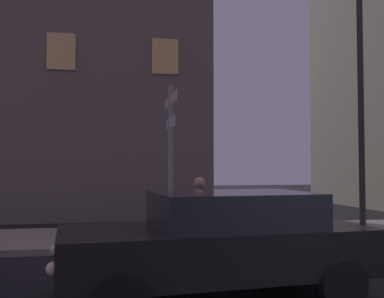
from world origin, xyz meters
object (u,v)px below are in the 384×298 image
object	(u,v)px
cyclist	(197,222)
street_lamp	(365,83)
signpost	(171,146)
car_far_trailing	(220,241)

from	to	relation	value
cyclist	street_lamp	bearing A→B (deg)	24.41
signpost	street_lamp	distance (m)	5.68
street_lamp	car_far_trailing	bearing A→B (deg)	-137.96
signpost	car_far_trailing	world-z (taller)	signpost
street_lamp	cyclist	size ratio (longest dim) A/B	3.75
cyclist	signpost	bearing A→B (deg)	97.27
car_far_trailing	cyclist	xyz separation A→B (m)	(0.21, 2.48, -0.03)
signpost	street_lamp	world-z (taller)	street_lamp
street_lamp	cyclist	bearing A→B (deg)	-155.59
car_far_trailing	cyclist	size ratio (longest dim) A/B	2.41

